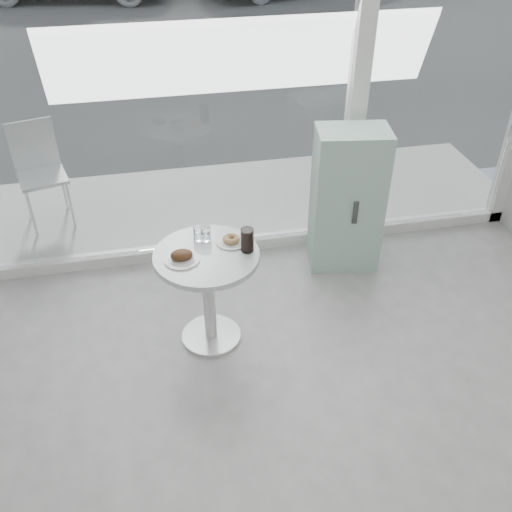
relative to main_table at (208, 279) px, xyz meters
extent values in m
cube|color=white|center=(0.50, 1.10, -0.50)|extent=(5.00, 0.12, 0.10)
cube|color=white|center=(1.40, 1.10, 0.95)|extent=(0.14, 0.14, 3.00)
cube|color=white|center=(-0.27, 1.10, 0.85)|extent=(3.21, 0.02, 2.60)
cube|color=white|center=(2.17, 1.10, 0.85)|extent=(1.41, 0.02, 2.60)
cylinder|color=silver|center=(0.00, 0.00, -0.54)|extent=(0.44, 0.44, 0.03)
cylinder|color=silver|center=(0.00, 0.00, -0.18)|extent=(0.09, 0.09, 0.70)
cylinder|color=white|center=(0.00, 0.00, 0.20)|extent=(0.72, 0.72, 0.04)
cube|color=silver|center=(0.50, 1.90, -0.53)|extent=(5.60, 1.60, 0.05)
cube|color=#94BDA9|center=(1.26, 0.73, 0.07)|extent=(0.62, 0.46, 1.23)
cube|color=#333333|center=(1.26, 0.53, 0.07)|extent=(0.04, 0.03, 0.20)
cylinder|color=silver|center=(-1.40, 1.63, -0.27)|extent=(0.02, 0.02, 0.46)
cylinder|color=silver|center=(-1.07, 1.72, -0.27)|extent=(0.02, 0.02, 0.46)
cylinder|color=silver|center=(-1.49, 1.97, -0.27)|extent=(0.02, 0.02, 0.46)
cylinder|color=silver|center=(-1.15, 2.06, -0.27)|extent=(0.02, 0.02, 0.46)
cube|color=silver|center=(-1.28, 1.84, -0.03)|extent=(0.50, 0.50, 0.03)
cube|color=silver|center=(-1.33, 2.03, 0.22)|extent=(0.40, 0.12, 0.46)
cylinder|color=silver|center=(-0.17, -0.04, 0.23)|extent=(0.24, 0.24, 0.01)
cube|color=white|center=(-0.15, -0.05, 0.24)|extent=(0.12, 0.11, 0.00)
ellipsoid|color=#361A0E|center=(-0.17, -0.04, 0.26)|extent=(0.15, 0.12, 0.06)
ellipsoid|color=#361A0E|center=(-0.13, -0.02, 0.25)|extent=(0.07, 0.07, 0.04)
cylinder|color=silver|center=(0.19, 0.09, 0.23)|extent=(0.20, 0.20, 0.01)
torus|color=#A6784C|center=(0.19, 0.09, 0.25)|extent=(0.12, 0.12, 0.04)
cylinder|color=white|center=(-0.03, 0.17, 0.27)|extent=(0.07, 0.07, 0.11)
cylinder|color=white|center=(-0.03, 0.17, 0.25)|extent=(0.06, 0.06, 0.06)
cylinder|color=white|center=(0.02, 0.16, 0.27)|extent=(0.07, 0.07, 0.11)
cylinder|color=white|center=(0.02, 0.16, 0.25)|extent=(0.06, 0.06, 0.06)
cylinder|color=white|center=(0.28, -0.02, 0.30)|extent=(0.09, 0.09, 0.17)
cylinder|color=black|center=(0.28, -0.02, 0.30)|extent=(0.08, 0.08, 0.15)
camera|label=1|loc=(-0.30, -3.11, 2.45)|focal=40.00mm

